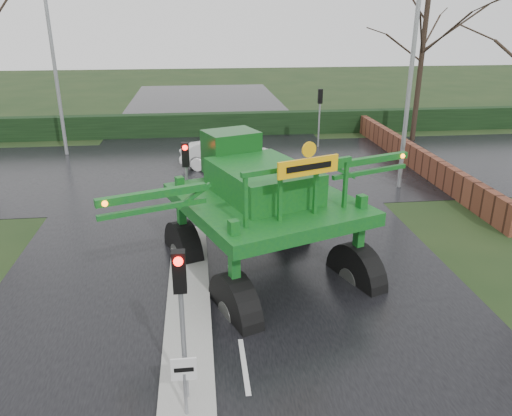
{
  "coord_description": "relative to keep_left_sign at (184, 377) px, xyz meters",
  "views": [
    {
      "loc": [
        -0.84,
        -9.42,
        7.6
      ],
      "look_at": [
        0.86,
        4.95,
        2.0
      ],
      "focal_mm": 35.0,
      "sensor_mm": 36.0,
      "label": 1
    }
  ],
  "objects": [
    {
      "name": "traffic_signal_near",
      "position": [
        0.0,
        0.49,
        1.53
      ],
      "size": [
        0.26,
        0.33,
        3.52
      ],
      "color": "gray",
      "rests_on": "ground"
    },
    {
      "name": "road_main",
      "position": [
        1.3,
        11.5,
        -1.05
      ],
      "size": [
        14.0,
        80.0,
        0.02
      ],
      "primitive_type": "cube",
      "color": "black",
      "rests_on": "ground"
    },
    {
      "name": "hedge_row",
      "position": [
        1.3,
        25.5,
        -0.31
      ],
      "size": [
        44.0,
        0.9,
        1.5
      ],
      "primitive_type": "cube",
      "color": "black",
      "rests_on": "ground"
    },
    {
      "name": "crop_sprayer",
      "position": [
        1.17,
        3.99,
        1.66
      ],
      "size": [
        9.69,
        7.66,
        5.75
      ],
      "rotation": [
        0.0,
        0.0,
        0.36
      ],
      "color": "black",
      "rests_on": "ground"
    },
    {
      "name": "keep_left_sign",
      "position": [
        0.0,
        0.0,
        0.0
      ],
      "size": [
        0.5,
        0.07,
        1.35
      ],
      "color": "gray",
      "rests_on": "ground"
    },
    {
      "name": "ground",
      "position": [
        1.3,
        1.5,
        -1.06
      ],
      "size": [
        140.0,
        140.0,
        0.0
      ],
      "primitive_type": "plane",
      "color": "black",
      "rests_on": "ground"
    },
    {
      "name": "traffic_signal_far",
      "position": [
        7.8,
        21.51,
        1.53
      ],
      "size": [
        0.26,
        0.33,
        3.52
      ],
      "rotation": [
        0.0,
        0.0,
        3.14
      ],
      "color": "gray",
      "rests_on": "ground"
    },
    {
      "name": "brick_wall",
      "position": [
        11.8,
        17.5,
        -0.46
      ],
      "size": [
        0.4,
        20.0,
        1.2
      ],
      "primitive_type": "cube",
      "color": "#592D1E",
      "rests_on": "ground"
    },
    {
      "name": "tree_right_far",
      "position": [
        14.3,
        22.5,
        5.44
      ],
      "size": [
        7.0,
        7.0,
        12.05
      ],
      "color": "black",
      "rests_on": "ground"
    },
    {
      "name": "traffic_signal_mid",
      "position": [
        0.0,
        8.99,
        1.53
      ],
      "size": [
        0.26,
        0.33,
        3.52
      ],
      "color": "gray",
      "rests_on": "ground"
    },
    {
      "name": "road_cross",
      "position": [
        1.3,
        17.5,
        -1.05
      ],
      "size": [
        80.0,
        12.0,
        0.02
      ],
      "primitive_type": "cube",
      "color": "black",
      "rests_on": "ground"
    },
    {
      "name": "median_island",
      "position": [
        0.0,
        4.5,
        -0.97
      ],
      "size": [
        1.2,
        10.0,
        0.16
      ],
      "primitive_type": "cube",
      "color": "gray",
      "rests_on": "ground"
    },
    {
      "name": "street_light_right",
      "position": [
        9.49,
        13.5,
        4.93
      ],
      "size": [
        3.85,
        0.3,
        10.0
      ],
      "color": "gray",
      "rests_on": "ground"
    },
    {
      "name": "white_sedan",
      "position": [
        2.0,
        17.37,
        -1.06
      ],
      "size": [
        5.13,
        3.2,
        1.6
      ],
      "primitive_type": "imported",
      "rotation": [
        0.0,
        0.0,
        1.23
      ],
      "color": "silver",
      "rests_on": "ground"
    },
    {
      "name": "street_light_left_far",
      "position": [
        -6.89,
        21.5,
        4.93
      ],
      "size": [
        3.85,
        0.3,
        10.0
      ],
      "color": "gray",
      "rests_on": "ground"
    }
  ]
}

